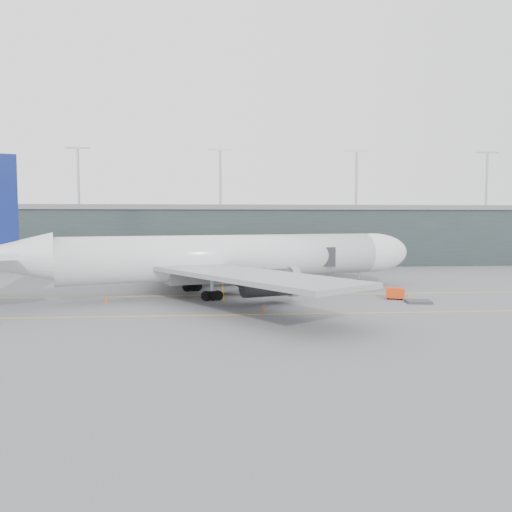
{
  "coord_description": "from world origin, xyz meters",
  "views": [
    {
      "loc": [
        4.05,
        -79.09,
        11.21
      ],
      "look_at": [
        9.95,
        -4.0,
        5.94
      ],
      "focal_mm": 35.0,
      "sensor_mm": 36.0,
      "label": 1
    }
  ],
  "objects": [
    {
      "name": "baggage_dolly",
      "position": [
        31.63,
        -13.14,
        0.2
      ],
      "size": [
        3.6,
        3.04,
        0.33
      ],
      "primitive_type": "cube",
      "rotation": [
        0.0,
        0.0,
        -0.13
      ],
      "color": "#323237",
      "rests_on": "ground"
    },
    {
      "name": "terminal",
      "position": [
        -0.0,
        58.0,
        7.62
      ],
      "size": [
        240.0,
        36.0,
        29.0
      ],
      "color": "#1E2829",
      "rests_on": "ground"
    },
    {
      "name": "taxiline_lead_main",
      "position": [
        5.0,
        20.0,
        0.01
      ],
      "size": [
        0.25,
        60.0,
        0.02
      ],
      "primitive_type": "cube",
      "color": "gold",
      "rests_on": "ground"
    },
    {
      "name": "uld_c",
      "position": [
        0.05,
        9.47,
        0.94
      ],
      "size": [
        2.22,
        1.91,
        1.78
      ],
      "rotation": [
        0.0,
        0.0,
        -0.19
      ],
      "color": "#313236",
      "rests_on": "ground"
    },
    {
      "name": "cone_wing_stbd",
      "position": [
        9.77,
        -17.52,
        0.35
      ],
      "size": [
        0.45,
        0.45,
        0.71
      ],
      "primitive_type": "cone",
      "color": "#DD440C",
      "rests_on": "ground"
    },
    {
      "name": "taxiline_a",
      "position": [
        0.0,
        -4.0,
        0.01
      ],
      "size": [
        160.0,
        0.25,
        0.02
      ],
      "primitive_type": "cube",
      "color": "gold",
      "rests_on": "ground"
    },
    {
      "name": "jet_bridge",
      "position": [
        26.8,
        25.28,
        5.37
      ],
      "size": [
        16.17,
        46.11,
        7.17
      ],
      "rotation": [
        0.0,
        0.0,
        -0.28
      ],
      "color": "#27262B",
      "rests_on": "ground"
    },
    {
      "name": "ground",
      "position": [
        0.0,
        0.0,
        0.0
      ],
      "size": [
        320.0,
        320.0,
        0.0
      ],
      "primitive_type": "plane",
      "color": "#5C5B60",
      "rests_on": "ground"
    },
    {
      "name": "cone_nose",
      "position": [
        32.5,
        -7.45,
        0.37
      ],
      "size": [
        0.46,
        0.46,
        0.74
      ],
      "primitive_type": "cone",
      "color": "orange",
      "rests_on": "ground"
    },
    {
      "name": "cone_tail",
      "position": [
        -11.31,
        -9.25,
        0.39
      ],
      "size": [
        0.49,
        0.49,
        0.77
      ],
      "primitive_type": "cone",
      "color": "#D03E0B",
      "rests_on": "ground"
    },
    {
      "name": "gse_cart",
      "position": [
        29.57,
        -9.85,
        0.93
      ],
      "size": [
        2.89,
        2.44,
        1.68
      ],
      "rotation": [
        0.0,
        0.0,
        -0.42
      ],
      "color": "red",
      "rests_on": "ground"
    },
    {
      "name": "uld_a",
      "position": [
        -3.57,
        8.94,
        0.85
      ],
      "size": [
        1.78,
        1.43,
        1.61
      ],
      "rotation": [
        0.0,
        0.0,
        0.01
      ],
      "color": "#313236",
      "rests_on": "ground"
    },
    {
      "name": "cone_wing_port",
      "position": [
        7.12,
        10.37,
        0.38
      ],
      "size": [
        0.48,
        0.48,
        0.76
      ],
      "primitive_type": "cone",
      "color": "#F1510D",
      "rests_on": "ground"
    },
    {
      "name": "uld_b",
      "position": [
        -2.76,
        10.62,
        0.96
      ],
      "size": [
        2.04,
        1.65,
        1.83
      ],
      "rotation": [
        0.0,
        0.0,
        0.02
      ],
      "color": "#313236",
      "rests_on": "ground"
    },
    {
      "name": "main_aircraft",
      "position": [
        5.33,
        -2.85,
        5.56
      ],
      "size": [
        68.93,
        63.5,
        19.83
      ],
      "rotation": [
        0.0,
        0.0,
        0.32
      ],
      "color": "silver",
      "rests_on": "ground"
    },
    {
      "name": "taxiline_b",
      "position": [
        0.0,
        -20.0,
        0.01
      ],
      "size": [
        160.0,
        0.25,
        0.02
      ],
      "primitive_type": "cube",
      "color": "gold",
      "rests_on": "ground"
    }
  ]
}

